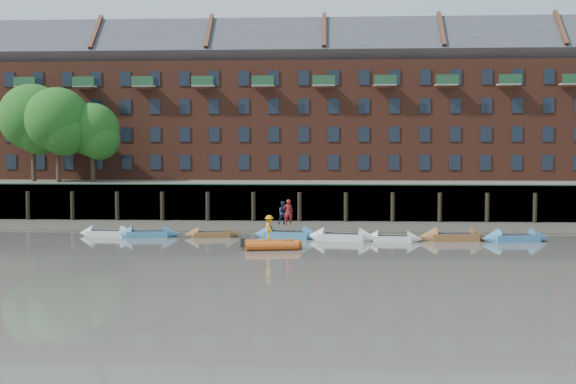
# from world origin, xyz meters

# --- Properties ---
(ground) EXTENTS (220.00, 220.00, 0.00)m
(ground) POSITION_xyz_m (0.00, 0.00, 0.00)
(ground) COLOR #615C54
(ground) RESTS_ON ground
(foreshore) EXTENTS (110.00, 8.00, 0.50)m
(foreshore) POSITION_xyz_m (0.00, 18.00, 0.00)
(foreshore) COLOR #3D382F
(foreshore) RESTS_ON ground
(mud_band) EXTENTS (110.00, 1.60, 0.10)m
(mud_band) POSITION_xyz_m (0.00, 14.60, 0.00)
(mud_band) COLOR #4C4336
(mud_band) RESTS_ON ground
(river_wall) EXTENTS (110.00, 1.23, 3.30)m
(river_wall) POSITION_xyz_m (-0.00, 22.38, 1.59)
(river_wall) COLOR #2D2A26
(river_wall) RESTS_ON ground
(bank_terrace) EXTENTS (110.00, 28.00, 3.20)m
(bank_terrace) POSITION_xyz_m (0.00, 36.00, 1.60)
(bank_terrace) COLOR #5E594D
(bank_terrace) RESTS_ON ground
(apartment_terrace) EXTENTS (80.60, 15.56, 20.98)m
(apartment_terrace) POSITION_xyz_m (-0.00, 36.99, 12.82)
(apartment_terrace) COLOR brown
(apartment_terrace) RESTS_ON bank_terrace
(tree_cluster) EXTENTS (11.76, 7.74, 9.40)m
(tree_cluster) POSITION_xyz_m (-25.62, 27.35, 9.00)
(tree_cluster) COLOR #3A281C
(tree_cluster) RESTS_ON bank_terrace
(rowboat_0) EXTENTS (4.35, 1.57, 1.24)m
(rowboat_0) POSITION_xyz_m (-15.49, 10.91, 0.22)
(rowboat_0) COLOR silver
(rowboat_0) RESTS_ON ground
(rowboat_1) EXTENTS (4.57, 1.92, 1.28)m
(rowboat_1) POSITION_xyz_m (-12.47, 10.64, 0.23)
(rowboat_1) COLOR teal
(rowboat_1) RESTS_ON ground
(rowboat_2) EXTENTS (4.11, 1.81, 1.15)m
(rowboat_2) POSITION_xyz_m (-7.84, 10.87, 0.20)
(rowboat_2) COLOR brown
(rowboat_2) RESTS_ON ground
(rowboat_3) EXTENTS (5.04, 2.27, 1.41)m
(rowboat_3) POSITION_xyz_m (-2.43, 10.55, 0.25)
(rowboat_3) COLOR teal
(rowboat_3) RESTS_ON ground
(rowboat_4) EXTENTS (5.08, 2.33, 1.42)m
(rowboat_4) POSITION_xyz_m (1.43, 9.43, 0.25)
(rowboat_4) COLOR silver
(rowboat_4) RESTS_ON ground
(rowboat_5) EXTENTS (4.09, 1.56, 1.16)m
(rowboat_5) POSITION_xyz_m (4.88, 9.13, 0.21)
(rowboat_5) COLOR silver
(rowboat_5) RESTS_ON ground
(rowboat_6) EXTENTS (5.07, 1.80, 1.44)m
(rowboat_6) POSITION_xyz_m (9.16, 9.82, 0.25)
(rowboat_6) COLOR brown
(rowboat_6) RESTS_ON ground
(rowboat_7) EXTENTS (4.87, 2.17, 1.36)m
(rowboat_7) POSITION_xyz_m (13.24, 9.54, 0.24)
(rowboat_7) COLOR teal
(rowboat_7) RESTS_ON ground
(rib_tender) EXTENTS (3.71, 2.24, 0.63)m
(rib_tender) POSITION_xyz_m (-2.95, 4.93, 0.27)
(rib_tender) COLOR #CA4F15
(rib_tender) RESTS_ON ground
(person_rower_a) EXTENTS (0.73, 0.55, 1.82)m
(person_rower_a) POSITION_xyz_m (-2.36, 10.51, 1.86)
(person_rower_a) COLOR maroon
(person_rower_a) RESTS_ON rowboat_3
(person_rower_b) EXTENTS (0.94, 0.81, 1.65)m
(person_rower_b) POSITION_xyz_m (-2.70, 10.70, 1.78)
(person_rower_b) COLOR #19233F
(person_rower_b) RESTS_ON rowboat_3
(person_rib_crew) EXTENTS (0.84, 1.13, 1.57)m
(person_rib_crew) POSITION_xyz_m (-3.25, 4.91, 1.37)
(person_rib_crew) COLOR orange
(person_rib_crew) RESTS_ON rib_tender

